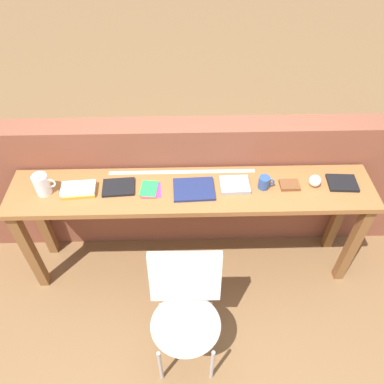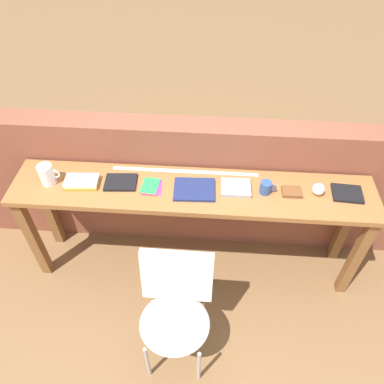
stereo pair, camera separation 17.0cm
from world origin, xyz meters
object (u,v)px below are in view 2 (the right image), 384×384
Objects in this scene: chair_white_moulded at (175,307)px; sports_ball_small at (319,189)px; pitcher_white at (47,174)px; pamphlet_pile_colourful at (151,187)px; mug at (266,188)px; leather_journal_brown at (292,192)px; book_open_centre at (194,189)px; book_repair_rightmost at (347,193)px; book_stack_leftmost at (82,182)px; magazine_cycling at (121,182)px.

chair_white_moulded is 1.20m from sports_ball_small.
pamphlet_pile_colourful is (0.71, 0.01, -0.07)m from pitcher_white.
pamphlet_pile_colourful is 1.56× the size of mug.
sports_ball_small is (0.89, 0.71, 0.39)m from chair_white_moulded.
sports_ball_small reaches higher than leather_journal_brown.
book_open_centre is 2.12× the size of leather_journal_brown.
pamphlet_pile_colourful is 1.12m from sports_ball_small.
book_open_centre reaches higher than chair_white_moulded.
mug reaches higher than book_open_centre.
pamphlet_pile_colourful is at bearing -175.28° from book_repair_rightmost.
mug is at bearing -174.45° from book_repair_rightmost.
chair_white_moulded is at bearing -36.11° from pitcher_white.
pitcher_white is 0.94× the size of book_repair_rightmost.
book_open_centre is at bearing -1.99° from pamphlet_pile_colourful.
book_stack_leftmost is at bearing -179.11° from sports_ball_small.
magazine_cycling is (0.49, 0.03, -0.07)m from pitcher_white.
magazine_cycling is 0.22m from pamphlet_pile_colourful.
mug is (0.99, -0.02, 0.04)m from magazine_cycling.
magazine_cycling is 1.53m from book_repair_rightmost.
pitcher_white is at bearing 179.72° from leather_journal_brown.
leather_journal_brown is at bearing 0.75° from pamphlet_pile_colourful.
pitcher_white is 1.00m from book_open_centre.
pitcher_white is 1.67× the size of mug.
sports_ball_small is (1.82, 0.03, -0.04)m from pitcher_white.
leather_journal_brown is (0.95, 0.01, 0.01)m from pamphlet_pile_colourful.
mug reaches higher than book_stack_leftmost.
book_repair_rightmost is at bearing 1.77° from sports_ball_small.
book_open_centre is 0.83m from sports_ball_small.
pitcher_white reaches higher than magazine_cycling.
book_repair_rightmost is (1.79, 0.03, -0.01)m from book_stack_leftmost.
book_stack_leftmost is at bearing -179.43° from mug.
book_open_centre is 0.65m from leather_journal_brown.
mug is 0.55m from book_repair_rightmost.
pitcher_white reaches higher than sports_ball_small.
mug is at bearing 0.53° from pitcher_white.
book_stack_leftmost reaches higher than magazine_cycling.
book_stack_leftmost is at bearing 0.32° from pitcher_white.
chair_white_moulded is 4.14× the size of magazine_cycling.
pamphlet_pile_colourful is 0.95m from leather_journal_brown.
pamphlet_pile_colourful is at bearing 0.62° from book_stack_leftmost.
leather_journal_brown reaches higher than chair_white_moulded.
chair_white_moulded is 1.07m from leather_journal_brown.
chair_white_moulded is at bearing -141.69° from sports_ball_small.
sports_ball_small is at bearing 0.89° from book_stack_leftmost.
book_stack_leftmost is 1.79m from book_repair_rightmost.
magazine_cycling is 2.60× the size of sports_ball_small.
magazine_cycling reaches higher than pamphlet_pile_colourful.
book_repair_rightmost is at bearing 0.91° from pitcher_white.
leather_journal_brown is at bearing 0.65° from pitcher_white.
book_stack_leftmost is 0.85× the size of book_open_centre.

